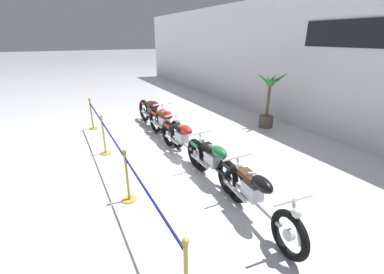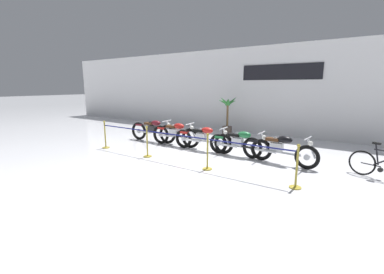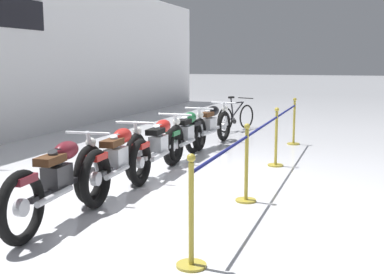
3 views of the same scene
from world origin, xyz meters
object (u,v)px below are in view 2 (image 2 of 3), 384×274
Objects in this scene: motorcycle_maroon_0 at (153,130)px; bicycle at (384,166)px; potted_palm_left_of_row at (227,115)px; motorcycle_black_4 at (278,149)px; motorcycle_green_3 at (239,143)px; motorcycle_red_1 at (175,134)px; stanchion_far_left at (147,137)px; stanchion_mid_right at (207,157)px; stanchion_mid_left at (147,146)px; motorcycle_red_2 at (203,139)px; stanchion_far_right at (296,173)px.

bicycle is at bearing -0.73° from motorcycle_maroon_0.
bicycle is 7.09m from potted_palm_left_of_row.
potted_palm_left_of_row is (-3.53, 3.57, 0.45)m from motorcycle_black_4.
motorcycle_maroon_0 reaches higher than motorcycle_green_3.
motorcycle_black_4 is (5.33, -0.18, -0.02)m from motorcycle_maroon_0.
motorcycle_black_4 is at bearing -2.61° from motorcycle_green_3.
motorcycle_maroon_0 is 1.44× the size of bicycle.
motorcycle_red_1 is at bearing -3.52° from motorcycle_maroon_0.
stanchion_far_left is 6.67× the size of stanchion_mid_right.
stanchion_mid_right is (2.34, 0.00, 0.00)m from stanchion_mid_left.
motorcycle_green_3 is 1.40× the size of bicycle.
motorcycle_red_1 is at bearing 97.59° from stanchion_far_left.
motorcycle_red_2 is at bearing 57.76° from stanchion_far_left.
stanchion_far_right is (4.96, -1.79, -0.12)m from motorcycle_red_1.
motorcycle_maroon_0 is 2.19× the size of stanchion_mid_left.
stanchion_far_left is at bearing -144.92° from motorcycle_green_3.
motorcycle_black_4 is (2.72, -0.03, 0.00)m from motorcycle_red_2.
potted_palm_left_of_row is at bearing 134.64° from motorcycle_black_4.
stanchion_far_left is (-2.50, -1.76, 0.24)m from motorcycle_green_3.
potted_palm_left_of_row is 5.31m from stanchion_mid_left.
motorcycle_red_1 is at bearing -98.58° from potted_palm_left_of_row.
motorcycle_red_2 is 3.66m from potted_palm_left_of_row.
bicycle is (6.67, -0.02, -0.12)m from motorcycle_red_1.
potted_palm_left_of_row is at bearing 102.76° from motorcycle_red_2.
stanchion_far_right is at bearing -19.87° from motorcycle_red_1.
motorcycle_green_3 is 0.32× the size of stanchion_far_left.
stanchion_mid_left is at bearing 180.00° from stanchion_far_right.
stanchion_mid_left is at bearing -164.65° from bicycle.
motorcycle_green_3 is 2.12× the size of stanchion_far_right.
bicycle is 4.47m from stanchion_mid_right.
motorcycle_black_4 is at bearing -178.35° from bicycle.
stanchion_mid_left is (-6.45, -1.77, -0.01)m from bicycle.
motorcycle_red_1 is 1.36× the size of bicycle.
stanchion_far_right reaches higher than motorcycle_green_3.
stanchion_mid_right is (1.23, -1.72, -0.10)m from motorcycle_red_2.
motorcycle_red_1 is 1.33m from motorcycle_red_2.
motorcycle_red_1 is 0.90× the size of motorcycle_black_4.
motorcycle_black_4 is 1.27× the size of potted_palm_left_of_row.
stanchion_mid_right is at bearing -35.02° from motorcycle_red_1.
bicycle is at bearing 23.33° from stanchion_mid_right.
motorcycle_green_3 is at bearing -0.79° from motorcycle_red_1.
motorcycle_green_3 is 2.12× the size of stanchion_mid_left.
motorcycle_maroon_0 is at bearing 154.00° from stanchion_mid_right.
stanchion_far_left is (1.52, -1.87, 0.21)m from motorcycle_maroon_0.
stanchion_far_left is (-6.43, -1.77, 0.33)m from bicycle.
motorcycle_red_1 is (1.28, -0.08, -0.01)m from motorcycle_maroon_0.
motorcycle_red_2 is 1.00× the size of motorcycle_black_4.
stanchion_mid_right reaches higher than motorcycle_red_2.
bicycle reaches higher than motorcycle_red_2.
motorcycle_red_2 is 1.41m from motorcycle_green_3.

